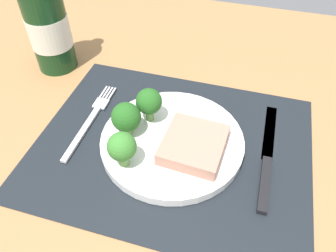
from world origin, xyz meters
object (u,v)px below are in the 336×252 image
object	(u,v)px
wine_bottle	(47,24)
fork	(91,119)
plate	(172,141)
steak	(194,145)
knife	(267,161)

from	to	relation	value
wine_bottle	fork	bearing A→B (deg)	-44.34
fork	wine_bottle	distance (cm)	21.67
plate	wine_bottle	bearing A→B (deg)	152.74
steak	wine_bottle	size ratio (longest dim) A/B	0.35
steak	knife	bearing A→B (deg)	9.43
plate	fork	xyz separation A→B (cm)	(-15.39, 1.42, -0.55)
wine_bottle	steak	bearing A→B (deg)	-26.44
plate	wine_bottle	world-z (taller)	wine_bottle
steak	fork	bearing A→B (deg)	171.72
plate	fork	bearing A→B (deg)	174.72
steak	fork	world-z (taller)	steak
plate	fork	world-z (taller)	plate
knife	steak	bearing A→B (deg)	-172.12
plate	wine_bottle	xyz separation A→B (cm)	(-29.48, 15.19, 8.47)
steak	knife	world-z (taller)	steak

